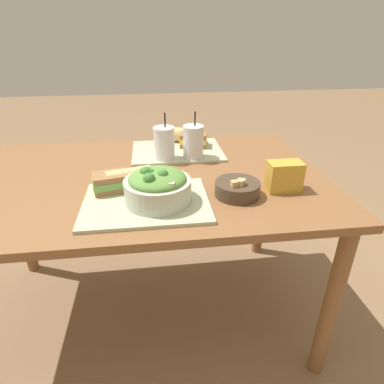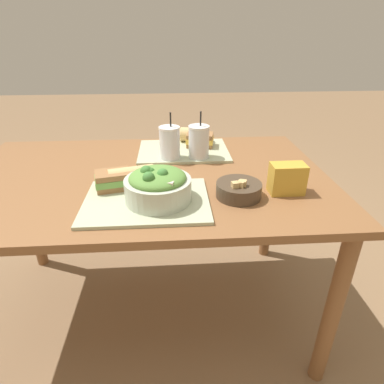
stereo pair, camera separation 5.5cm
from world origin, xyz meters
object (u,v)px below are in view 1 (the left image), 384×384
(soup_bowl, at_px, (237,188))
(drink_cup_dark, at_px, (164,144))
(sandwich_far, at_px, (193,140))
(napkin_folded, at_px, (146,174))
(baguette_near, at_px, (130,178))
(sandwich_near, at_px, (111,182))
(baguette_far, at_px, (188,135))
(drink_cup_red, at_px, (193,143))
(chip_bag, at_px, (284,176))
(salad_bowl, at_px, (157,186))

(soup_bowl, relative_size, drink_cup_dark, 0.78)
(sandwich_far, distance_m, napkin_folded, 0.37)
(baguette_near, bearing_deg, napkin_folded, -38.76)
(sandwich_near, xyz_separation_m, napkin_folded, (0.12, 0.15, -0.04))
(baguette_far, xyz_separation_m, drink_cup_red, (-0.00, -0.22, 0.03))
(baguette_far, distance_m, drink_cup_red, 0.22)
(sandwich_far, xyz_separation_m, baguette_far, (-0.02, 0.07, 0.00))
(sandwich_far, relative_size, drink_cup_red, 0.70)
(drink_cup_red, distance_m, napkin_folded, 0.27)
(drink_cup_red, relative_size, napkin_folded, 1.21)
(sandwich_near, xyz_separation_m, chip_bag, (0.62, -0.05, 0.01))
(salad_bowl, height_order, baguette_near, salad_bowl)
(salad_bowl, distance_m, sandwich_far, 0.57)
(baguette_near, distance_m, baguette_far, 0.56)
(salad_bowl, height_order, sandwich_near, salad_bowl)
(baguette_far, bearing_deg, salad_bowl, 179.87)
(baguette_near, distance_m, drink_cup_red, 0.38)
(baguette_near, bearing_deg, drink_cup_dark, -43.19)
(drink_cup_dark, bearing_deg, baguette_far, 59.80)
(baguette_near, xyz_separation_m, drink_cup_dark, (0.14, 0.27, 0.03))
(sandwich_near, height_order, sandwich_far, same)
(drink_cup_red, xyz_separation_m, napkin_folded, (-0.21, -0.14, -0.08))
(sandwich_far, distance_m, drink_cup_dark, 0.21)
(drink_cup_dark, distance_m, drink_cup_red, 0.13)
(drink_cup_red, bearing_deg, drink_cup_dark, 180.00)
(chip_bag, bearing_deg, baguette_near, 171.67)
(drink_cup_dark, xyz_separation_m, chip_bag, (0.41, -0.34, -0.02))
(sandwich_far, height_order, napkin_folded, sandwich_far)
(drink_cup_dark, xyz_separation_m, drink_cup_red, (0.13, 0.00, 0.00))
(napkin_folded, bearing_deg, salad_bowl, -80.21)
(baguette_near, relative_size, baguette_far, 1.14)
(salad_bowl, relative_size, sandwich_far, 1.55)
(soup_bowl, xyz_separation_m, drink_cup_red, (-0.11, 0.36, 0.05))
(soup_bowl, relative_size, chip_bag, 1.31)
(sandwich_far, bearing_deg, drink_cup_red, -86.76)
(drink_cup_red, bearing_deg, napkin_folded, -146.62)
(chip_bag, bearing_deg, drink_cup_red, 129.23)
(baguette_far, relative_size, napkin_folded, 0.92)
(soup_bowl, bearing_deg, salad_bowl, -174.45)
(drink_cup_red, bearing_deg, sandwich_far, 82.85)
(salad_bowl, xyz_separation_m, baguette_far, (0.17, 0.61, -0.02))
(drink_cup_dark, bearing_deg, baguette_near, -117.67)
(salad_bowl, bearing_deg, baguette_near, 128.18)
(sandwich_near, bearing_deg, drink_cup_dark, 41.59)
(sandwich_near, relative_size, baguette_near, 0.80)
(baguette_near, height_order, drink_cup_red, drink_cup_red)
(sandwich_near, height_order, napkin_folded, sandwich_near)
(soup_bowl, bearing_deg, baguette_far, 100.52)
(salad_bowl, bearing_deg, soup_bowl, 5.55)
(sandwich_far, xyz_separation_m, drink_cup_red, (-0.02, -0.15, 0.04))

